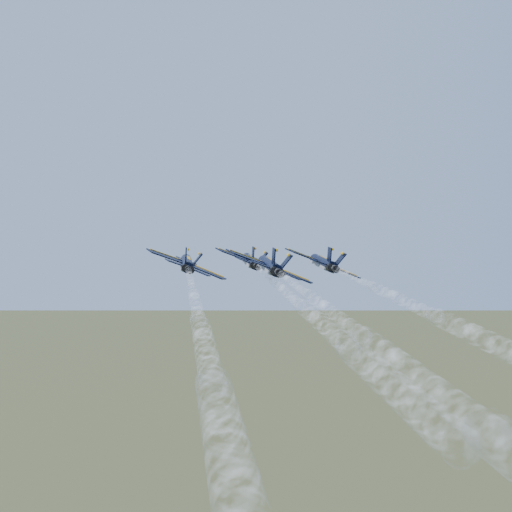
# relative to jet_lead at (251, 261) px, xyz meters

# --- Properties ---
(jet_lead) EXTENTS (11.69, 16.40, 5.15)m
(jet_lead) POSITION_rel_jet_lead_xyz_m (0.00, 0.00, 0.00)
(jet_lead) COLOR black
(jet_left) EXTENTS (11.69, 16.40, 5.15)m
(jet_left) POSITION_rel_jet_lead_xyz_m (-8.50, -13.65, 0.00)
(jet_left) COLOR black
(jet_right) EXTENTS (11.69, 16.40, 5.15)m
(jet_right) POSITION_rel_jet_lead_xyz_m (11.73, -9.55, 0.00)
(jet_right) COLOR black
(jet_slot) EXTENTS (11.69, 16.40, 5.15)m
(jet_slot) POSITION_rel_jet_lead_xyz_m (4.22, -22.89, 0.00)
(jet_slot) COLOR black
(smoke_trail_lead) EXTENTS (17.71, 79.56, 2.60)m
(smoke_trail_lead) POSITION_rel_jet_lead_xyz_m (11.74, -58.45, 0.03)
(smoke_trail_lead) COLOR white
(smoke_trail_left) EXTENTS (17.71, 79.56, 2.60)m
(smoke_trail_left) POSITION_rel_jet_lead_xyz_m (3.24, -72.10, 0.03)
(smoke_trail_left) COLOR white
(smoke_trail_slot) EXTENTS (17.71, 79.56, 2.60)m
(smoke_trail_slot) POSITION_rel_jet_lead_xyz_m (15.96, -81.34, 0.03)
(smoke_trail_slot) COLOR white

